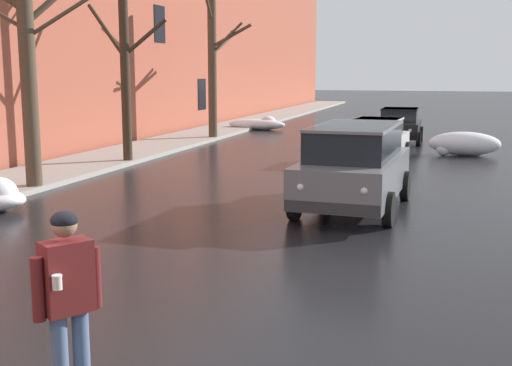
# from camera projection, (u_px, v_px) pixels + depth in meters

# --- Properties ---
(left_sidewalk_slab) EXTENTS (2.70, 80.00, 0.14)m
(left_sidewalk_slab) POSITION_uv_depth(u_px,v_px,m) (145.00, 149.00, 24.58)
(left_sidewalk_slab) COLOR gray
(left_sidewalk_slab) RESTS_ON ground
(brick_townhouse_facade) EXTENTS (0.63, 80.00, 10.97)m
(brick_townhouse_facade) POSITION_uv_depth(u_px,v_px,m) (95.00, 1.00, 24.18)
(brick_townhouse_facade) COLOR #9E4C38
(brick_townhouse_facade) RESTS_ON ground
(snow_bank_along_left_kerb) EXTENTS (2.46, 1.09, 0.84)m
(snow_bank_along_left_kerb) POSITION_uv_depth(u_px,v_px,m) (465.00, 144.00, 23.15)
(snow_bank_along_left_kerb) COLOR white
(snow_bank_along_left_kerb) RESTS_ON ground
(snow_bank_along_right_kerb) EXTENTS (2.97, 0.99, 0.69)m
(snow_bank_along_right_kerb) POSITION_uv_depth(u_px,v_px,m) (258.00, 124.00, 33.41)
(snow_bank_along_right_kerb) COLOR white
(snow_bank_along_right_kerb) RESTS_ON ground
(bare_tree_second_along_sidewalk) EXTENTS (4.17, 1.92, 6.44)m
(bare_tree_second_along_sidewalk) POSITION_uv_depth(u_px,v_px,m) (26.00, 51.00, 15.75)
(bare_tree_second_along_sidewalk) COLOR #4C3D2D
(bare_tree_second_along_sidewalk) RESTS_ON ground
(bare_tree_mid_block) EXTENTS (2.83, 1.75, 7.63)m
(bare_tree_mid_block) POSITION_uv_depth(u_px,v_px,m) (126.00, 44.00, 20.45)
(bare_tree_mid_block) COLOR #382B1E
(bare_tree_mid_block) RESTS_ON ground
(bare_tree_far_down_block) EXTENTS (1.98, 4.40, 6.64)m
(bare_tree_far_down_block) POSITION_uv_depth(u_px,v_px,m) (214.00, 58.00, 27.91)
(bare_tree_far_down_block) COLOR #4C3D2D
(bare_tree_far_down_block) RESTS_ON ground
(suv_grey_approaching_near_lane) EXTENTS (2.19, 4.60, 1.82)m
(suv_grey_approaching_near_lane) POSITION_uv_depth(u_px,v_px,m) (355.00, 164.00, 14.00)
(suv_grey_approaching_near_lane) COLOR slate
(suv_grey_approaching_near_lane) RESTS_ON ground
(sedan_white_parked_kerbside_close) EXTENTS (2.08, 3.98, 1.42)m
(sedan_white_parked_kerbside_close) POSITION_uv_depth(u_px,v_px,m) (376.00, 140.00, 21.32)
(sedan_white_parked_kerbside_close) COLOR silver
(sedan_white_parked_kerbside_close) RESTS_ON ground
(sedan_black_parked_kerbside_mid) EXTENTS (1.89, 3.90, 1.42)m
(sedan_black_parked_kerbside_mid) POSITION_uv_depth(u_px,v_px,m) (399.00, 124.00, 27.37)
(sedan_black_parked_kerbside_mid) COLOR black
(sedan_black_parked_kerbside_mid) RESTS_ON ground
(pedestrian_with_coffee) EXTENTS (0.45, 0.58, 1.76)m
(pedestrian_with_coffee) POSITION_uv_depth(u_px,v_px,m) (68.00, 293.00, 5.71)
(pedestrian_with_coffee) COLOR slate
(pedestrian_with_coffee) RESTS_ON ground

